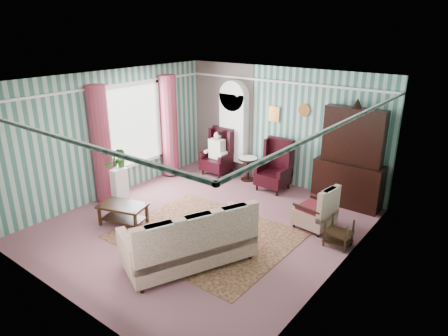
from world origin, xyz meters
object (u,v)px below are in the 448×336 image
Objects in this scene: wingback_right at (274,166)px; dresser_hutch at (351,155)px; plant_stand at (115,184)px; floral_armchair at (315,207)px; round_side_table at (248,169)px; sofa at (188,234)px; bookcase at (233,133)px; wingback_left at (217,152)px; nest_table at (339,233)px; seated_woman at (217,153)px; coffee_table at (123,214)px.

dresser_hutch is at bearing 8.77° from wingback_right.
floral_armchair reaches higher than plant_stand.
dresser_hutch reaches higher than round_side_table.
dresser_hutch is 2.75m from round_side_table.
wingback_right is 3.76m from plant_stand.
sofa is 2.71m from floral_armchair.
bookcase reaches higher than wingback_right.
wingback_left is 4.37m from nest_table.
wingback_right is 2.81m from nest_table.
round_side_table is (0.90, 0.15, -0.33)m from wingback_left.
wingback_left is 3.60m from floral_armchair.
plant_stand is at bearing 98.14° from sofa.
seated_woman is (0.00, 0.00, -0.04)m from wingback_left.
coffee_table is at bearing -131.28° from dresser_hutch.
wingback_right reaches higher than floral_armchair.
wingback_right is 3.73m from coffee_table.
wingback_right is 0.57× the size of sofa.
plant_stand is 0.91× the size of floral_armchair.
dresser_hutch is 2.00× the size of seated_woman.
bookcase is at bearing 153.08° from nest_table.
wingback_right is at bearing -14.57° from bookcase.
floral_armchair is (4.21, 1.59, 0.04)m from plant_stand.
seated_woman is at bearing 159.15° from nest_table.
seated_woman reaches higher than nest_table.
bookcase is 3.90m from coffee_table.
plant_stand is 0.85× the size of coffee_table.
plant_stand is at bearing 117.69° from floral_armchair.
round_side_table is at bearing 43.98° from sofa.
bookcase is 4.53m from sofa.
floral_armchair is at bearing -0.70° from sofa.
round_side_table is 0.64× the size of coffee_table.
seated_woman is at bearing 0.00° from wingback_left.
bookcase reaches higher than round_side_table.
wingback_left reaches higher than round_side_table.
sofa is at bearing -6.25° from coffee_table.
wingback_right is (1.75, 0.00, 0.00)m from wingback_left.
bookcase is at bearing 177.89° from dresser_hutch.
sofa is 2.32× the size of coffee_table.
bookcase is at bearing 50.74° from sofa.
dresser_hutch is (3.25, -0.12, 0.06)m from bookcase.
coffee_table is (-0.62, -3.55, -0.08)m from round_side_table.
seated_woman is 1.34× the size of floral_armchair.
wingback_left is at bearing 73.78° from plant_stand.
sofa reaches higher than nest_table.
seated_woman is at bearing -175.59° from dresser_hutch.
wingback_right is 1.33× the size of coffee_table.
coffee_table is at bearing -89.61° from bookcase.
round_side_table is 4.02m from sofa.
coffee_table is (-3.22, -3.67, -0.96)m from dresser_hutch.
seated_woman is at bearing -170.54° from round_side_table.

